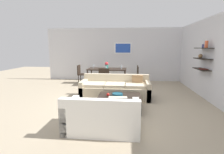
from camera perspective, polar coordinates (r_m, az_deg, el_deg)
The scene contains 18 objects.
ground_plane at distance 5.62m, azimuth 1.07°, elevation -7.93°, with size 18.00×18.00×0.00m, color tan.
back_wall_unit at distance 8.87m, azimuth 5.02°, elevation 7.52°, with size 8.40×0.09×2.70m.
right_wall_shelf_unit at distance 6.48m, azimuth 29.52°, elevation 5.35°, with size 0.34×8.20×2.70m.
sofa_beige at distance 5.87m, azimuth 1.22°, elevation -4.20°, with size 2.33×0.90×0.78m.
loveseat_white at distance 3.64m, azimuth -3.18°, elevation -13.24°, with size 1.54×0.90×0.78m.
coffee_table at distance 4.83m, azimuth 2.47°, elevation -8.61°, with size 1.19×0.91×0.38m.
decorative_bowl at distance 4.76m, azimuth 1.82°, elevation -5.93°, with size 0.30×0.30×0.08m.
apple_on_coffee_table at distance 4.77m, azimuth -1.37°, elevation -5.93°, with size 0.08×0.08×0.08m, color red.
dining_table at distance 7.90m, azimuth -1.67°, elevation 2.34°, with size 1.79×0.91×0.75m.
dining_chair_right_near at distance 7.65m, azimuth 7.83°, elevation 0.68°, with size 0.44×0.44×0.88m.
dining_chair_foot at distance 7.08m, azimuth -2.59°, elevation 0.01°, with size 0.44×0.44×0.88m.
dining_chair_right_far at distance 8.06m, azimuth 7.74°, elevation 1.15°, with size 0.44×0.44×0.88m.
dining_chair_left_far at distance 8.39m, azimuth -10.32°, elevation 1.43°, with size 0.44×0.44×0.88m.
wine_glass_right_near at distance 7.70m, azimuth 3.15°, elevation 3.50°, with size 0.07×0.07×0.16m.
wine_glass_foot at distance 7.49m, azimuth -2.08°, elevation 3.31°, with size 0.07×0.07×0.16m.
wine_glass_left_far at distance 8.10m, azimuth -6.27°, elevation 3.89°, with size 0.08×0.08×0.17m.
wine_glass_right_far at distance 7.93m, azimuth 3.23°, elevation 3.69°, with size 0.06×0.06×0.16m.
centerpiece_vase at distance 7.88m, azimuth -1.85°, elevation 3.99°, with size 0.16×0.16×0.31m.
Camera 1 is at (0.46, -5.33, 1.73)m, focal length 27.17 mm.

